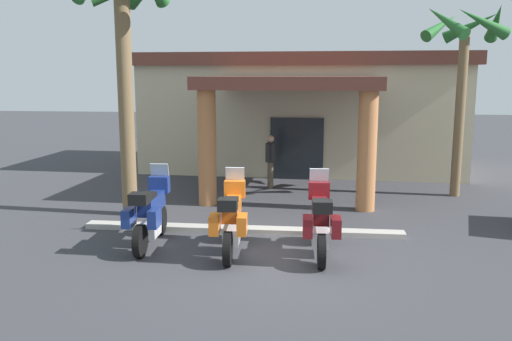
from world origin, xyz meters
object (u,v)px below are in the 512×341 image
motorcycle_maroon (320,221)px  palm_tree_roadside (124,33)px  motorcycle_blue (150,213)px  palm_tree_near_portico (465,49)px  motorcycle_orange (231,219)px  motel_building (302,110)px  pedestrian (270,158)px

motorcycle_maroon → palm_tree_roadside: size_ratio=0.35×
motorcycle_blue → palm_tree_near_portico: 10.04m
motorcycle_orange → motorcycle_blue: bearing=77.4°
motorcycle_blue → motorcycle_orange: bearing=-100.7°
motorcycle_orange → palm_tree_roadside: size_ratio=0.35×
palm_tree_near_portico → palm_tree_roadside: 9.36m
motorcycle_orange → palm_tree_near_portico: palm_tree_near_portico is taller
motel_building → palm_tree_roadside: size_ratio=1.88×
motorcycle_orange → palm_tree_near_portico: size_ratio=0.40×
palm_tree_roadside → motorcycle_orange: bearing=-41.9°
palm_tree_roadside → pedestrian: bearing=48.6°
motorcycle_blue → motorcycle_maroon: 3.53m
motorcycle_maroon → motorcycle_orange: bearing=89.3°
motorcycle_orange → pedestrian: pedestrian is taller
motorcycle_blue → pedestrian: 6.45m
motorcycle_maroon → pedestrian: (-1.54, 6.36, 0.26)m
motorcycle_maroon → palm_tree_roadside: 6.70m
motorcycle_orange → palm_tree_near_portico: bearing=-48.0°
motorcycle_blue → palm_tree_roadside: 4.73m
motel_building → motorcycle_maroon: bearing=-84.0°
motorcycle_orange → palm_tree_roadside: bearing=44.5°
pedestrian → motorcycle_maroon: bearing=-96.1°
motel_building → motorcycle_orange: size_ratio=5.43×
motorcycle_orange → pedestrian: bearing=-5.6°
motorcycle_orange → pedestrian: size_ratio=1.33×
motorcycle_orange → motorcycle_maroon: same height
motorcycle_maroon → palm_tree_roadside: bearing=58.5°
pedestrian → palm_tree_roadside: (-3.25, -3.69, 3.57)m
pedestrian → palm_tree_roadside: size_ratio=0.26×
pedestrian → palm_tree_roadside: 6.08m
motel_building → palm_tree_roadside: bearing=-116.2°
palm_tree_near_portico → motorcycle_orange: bearing=-134.4°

